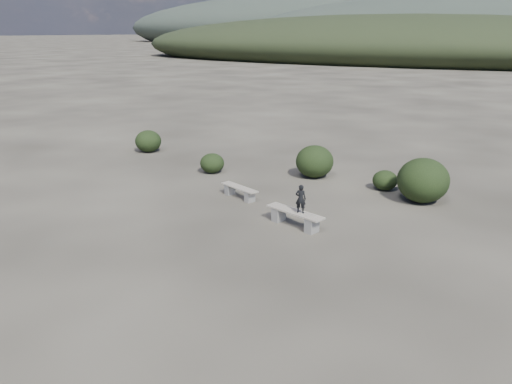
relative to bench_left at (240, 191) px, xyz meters
The scene contains 9 objects.
ground 5.76m from the bench_left, 73.73° to the right, with size 1200.00×1200.00×0.00m, color #2A2721.
bench_left is the anchor object (origin of this frame).
bench_right 3.20m from the bench_left, 25.89° to the right, with size 2.01×0.87×0.49m.
seated_person 3.47m from the bench_left, 25.17° to the right, with size 0.32×0.21×0.87m, color black.
shrub_a 3.53m from the bench_left, 141.64° to the left, with size 1.00×1.00×0.82m, color black.
shrub_b 3.97m from the bench_left, 73.32° to the left, with size 1.51×1.51×1.29m, color black.
shrub_c 5.44m from the bench_left, 41.35° to the left, with size 0.92×0.92×0.73m, color black.
shrub_d 6.31m from the bench_left, 27.62° to the left, with size 1.75×1.75×1.53m, color black.
shrub_f 8.46m from the bench_left, 154.48° to the left, with size 1.25×1.25×1.06m, color black.
Camera 1 is at (7.50, -8.45, 5.62)m, focal length 35.00 mm.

